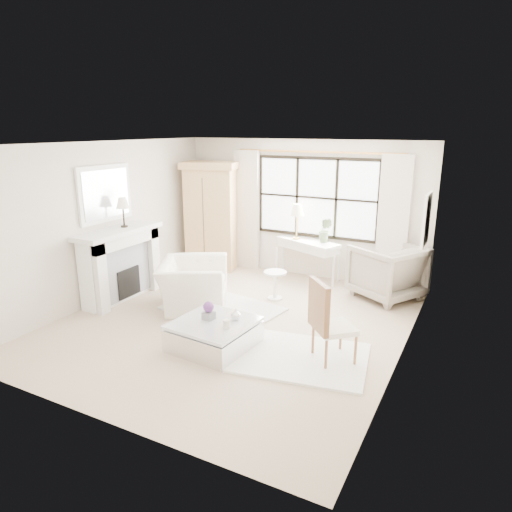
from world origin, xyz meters
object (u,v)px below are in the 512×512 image
object	(u,v)px
console_table	(307,260)
coffee_table	(214,335)
club_armchair	(193,284)
armoire	(211,215)

from	to	relation	value
console_table	coffee_table	xyz separation A→B (m)	(-0.08, -3.29, -0.22)
club_armchair	coffee_table	xyz separation A→B (m)	(1.10, -1.09, -0.21)
coffee_table	console_table	bearing A→B (deg)	93.34
console_table	coffee_table	bearing A→B (deg)	-69.52
armoire	club_armchair	bearing A→B (deg)	-79.50
club_armchair	coffee_table	bearing A→B (deg)	-162.19
console_table	coffee_table	world-z (taller)	console_table
armoire	coffee_table	size ratio (longest dim) A/B	2.08
armoire	console_table	xyz separation A→B (m)	(2.10, 0.17, -0.74)
console_table	club_armchair	xyz separation A→B (m)	(-1.17, -2.20, -0.01)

